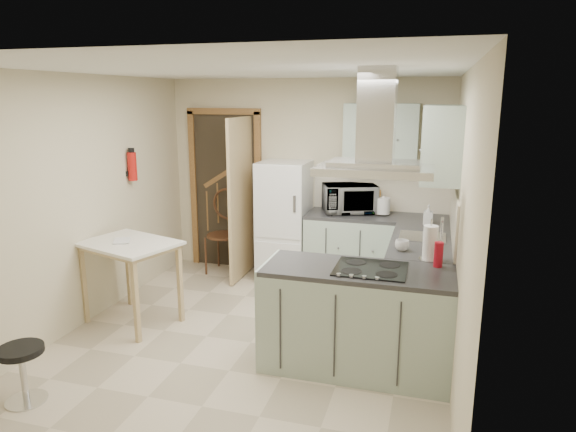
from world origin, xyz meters
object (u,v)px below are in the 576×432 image
(peninsula, at_px, (357,319))
(bentwood_chair, at_px, (224,235))
(stool, at_px, (23,374))
(microwave, at_px, (350,199))
(fridge, at_px, (284,221))
(extractor_hood, at_px, (375,170))
(drop_leaf_table, at_px, (132,282))

(peninsula, height_order, bentwood_chair, bentwood_chair)
(stool, xyz_separation_m, microwave, (1.93, 3.25, 0.85))
(fridge, xyz_separation_m, bentwood_chair, (-0.83, 0.01, -0.25))
(stool, bearing_deg, extractor_hood, 26.02)
(drop_leaf_table, distance_m, microwave, 2.69)
(bentwood_chair, relative_size, stool, 2.21)
(fridge, xyz_separation_m, extractor_hood, (1.32, -1.98, 0.97))
(bentwood_chair, xyz_separation_m, microwave, (1.64, 0.06, 0.57))
(fridge, height_order, bentwood_chair, fridge)
(peninsula, relative_size, bentwood_chair, 1.55)
(extractor_hood, height_order, drop_leaf_table, extractor_hood)
(fridge, relative_size, microwave, 2.42)
(fridge, relative_size, bentwood_chair, 1.50)
(peninsula, relative_size, drop_leaf_table, 1.69)
(fridge, relative_size, peninsula, 0.97)
(extractor_hood, bearing_deg, stool, -153.98)
(fridge, height_order, stool, fridge)
(drop_leaf_table, bearing_deg, bentwood_chair, 98.01)
(drop_leaf_table, bearing_deg, peninsula, 10.70)
(peninsula, xyz_separation_m, microwave, (-0.42, 2.05, 0.62))
(drop_leaf_table, bearing_deg, microwave, 60.11)
(bentwood_chair, bearing_deg, drop_leaf_table, -95.95)
(fridge, height_order, extractor_hood, extractor_hood)
(fridge, bearing_deg, extractor_hood, -56.21)
(bentwood_chair, height_order, microwave, microwave)
(extractor_hood, height_order, stool, extractor_hood)
(stool, bearing_deg, microwave, 59.24)
(fridge, xyz_separation_m, stool, (-1.13, -3.18, -0.52))
(fridge, distance_m, stool, 3.41)
(bentwood_chair, height_order, stool, bentwood_chair)
(microwave, bearing_deg, drop_leaf_table, -159.49)
(fridge, bearing_deg, peninsula, -58.26)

